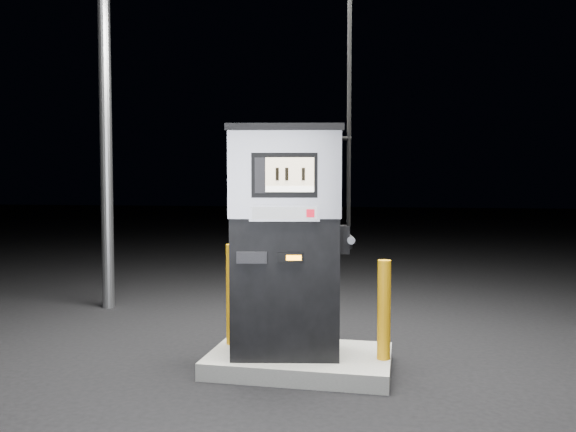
# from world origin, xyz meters

# --- Properties ---
(ground) EXTENTS (80.00, 80.00, 0.00)m
(ground) POSITION_xyz_m (0.00, 0.00, 0.00)
(ground) COLOR black
(ground) RESTS_ON ground
(pump_island) EXTENTS (1.60, 1.00, 0.15)m
(pump_island) POSITION_xyz_m (0.00, 0.00, 0.07)
(pump_island) COLOR slate
(pump_island) RESTS_ON ground
(fuel_dispenser) EXTENTS (1.15, 0.76, 4.15)m
(fuel_dispenser) POSITION_xyz_m (-0.12, -0.07, 1.18)
(fuel_dispenser) COLOR black
(fuel_dispenser) RESTS_ON pump_island
(bollard_left) EXTENTS (0.15, 0.15, 0.94)m
(bollard_left) POSITION_xyz_m (-0.67, 0.15, 0.62)
(bollard_left) COLOR orange
(bollard_left) RESTS_ON pump_island
(bollard_right) EXTENTS (0.12, 0.12, 0.86)m
(bollard_right) POSITION_xyz_m (0.74, -0.04, 0.58)
(bollard_right) COLOR orange
(bollard_right) RESTS_ON pump_island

